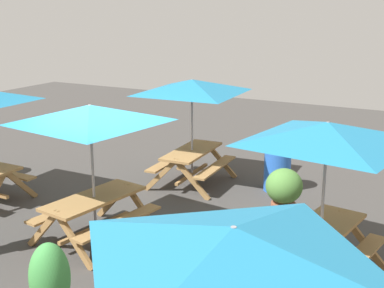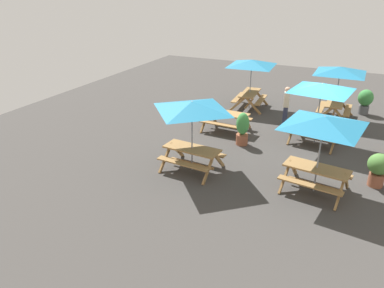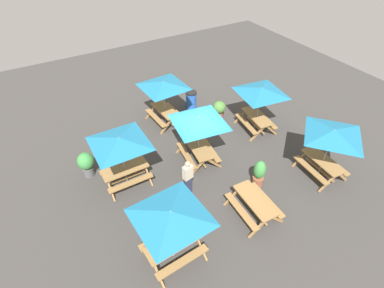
# 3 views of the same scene
# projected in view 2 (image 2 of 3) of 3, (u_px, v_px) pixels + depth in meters

# --- Properties ---
(ground_plane) EXTENTS (27.31, 27.31, 0.00)m
(ground_plane) POSITION_uv_depth(u_px,v_px,m) (319.00, 145.00, 13.90)
(ground_plane) COLOR #3D3A38
(ground_plane) RESTS_ON ground
(picnic_table_0) EXTENTS (2.15, 2.15, 2.34)m
(picnic_table_0) POSITION_uv_depth(u_px,v_px,m) (192.00, 111.00, 11.33)
(picnic_table_0) COLOR olive
(picnic_table_0) RESTS_ON ground
(picnic_table_1) EXTENTS (2.80, 2.80, 2.34)m
(picnic_table_1) POSITION_uv_depth(u_px,v_px,m) (323.00, 127.00, 10.11)
(picnic_table_1) COLOR olive
(picnic_table_1) RESTS_ON ground
(picnic_table_3) EXTENTS (1.87, 1.61, 0.81)m
(picnic_table_3) POSITION_uv_depth(u_px,v_px,m) (226.00, 117.00, 15.04)
(picnic_table_3) COLOR olive
(picnic_table_3) RESTS_ON ground
(picnic_table_4) EXTENTS (2.80, 2.80, 2.34)m
(picnic_table_4) POSITION_uv_depth(u_px,v_px,m) (321.00, 92.00, 13.31)
(picnic_table_4) COLOR olive
(picnic_table_4) RESTS_ON ground
(picnic_table_5) EXTENTS (2.82, 2.82, 2.34)m
(picnic_table_5) POSITION_uv_depth(u_px,v_px,m) (252.00, 66.00, 17.19)
(picnic_table_5) COLOR olive
(picnic_table_5) RESTS_ON ground
(picnic_table_6) EXTENTS (2.83, 2.83, 2.34)m
(picnic_table_6) POSITION_uv_depth(u_px,v_px,m) (340.00, 74.00, 15.81)
(picnic_table_6) COLOR olive
(picnic_table_6) RESTS_ON ground
(potted_plant_0) EXTENTS (0.66, 0.66, 1.14)m
(potted_plant_0) POSITION_uv_depth(u_px,v_px,m) (365.00, 100.00, 16.89)
(potted_plant_0) COLOR #59595B
(potted_plant_0) RESTS_ON ground
(potted_plant_1) EXTENTS (0.47, 0.47, 1.24)m
(potted_plant_1) POSITION_uv_depth(u_px,v_px,m) (242.00, 128.00, 13.73)
(potted_plant_1) COLOR #935138
(potted_plant_1) RESTS_ON ground
(potted_plant_2) EXTENTS (0.66, 0.66, 1.03)m
(potted_plant_2) POSITION_uv_depth(u_px,v_px,m) (379.00, 168.00, 10.94)
(potted_plant_2) COLOR #935138
(potted_plant_2) RESTS_ON ground
(person_standing) EXTENTS (0.29, 0.40, 1.67)m
(person_standing) POSITION_uv_depth(u_px,v_px,m) (286.00, 106.00, 15.42)
(person_standing) COLOR #2D334C
(person_standing) RESTS_ON ground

